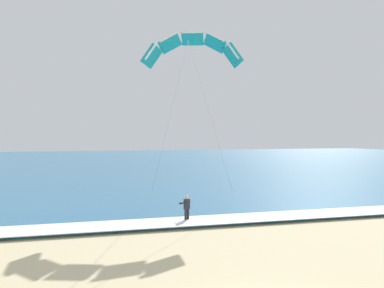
% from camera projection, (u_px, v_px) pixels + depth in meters
% --- Properties ---
extents(sea, '(200.00, 120.00, 0.20)m').
position_uv_depth(sea, '(82.00, 163.00, 82.68)').
color(sea, teal).
rests_on(sea, ground).
extents(surf_foam, '(200.00, 2.89, 0.04)m').
position_uv_depth(surf_foam, '(161.00, 223.00, 26.40)').
color(surf_foam, white).
rests_on(surf_foam, sea).
extents(surfboard, '(1.04, 1.44, 0.09)m').
position_uv_depth(surfboard, '(187.00, 223.00, 27.35)').
color(surfboard, '#239EC6').
rests_on(surfboard, ground).
extents(kitesurfer, '(0.67, 0.67, 1.69)m').
position_uv_depth(kitesurfer, '(187.00, 207.00, 27.34)').
color(kitesurfer, '#232328').
rests_on(kitesurfer, ground).
extents(kite_primary, '(6.76, 6.81, 11.29)m').
position_uv_depth(kite_primary, '(192.00, 47.00, 33.07)').
color(kite_primary, teal).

